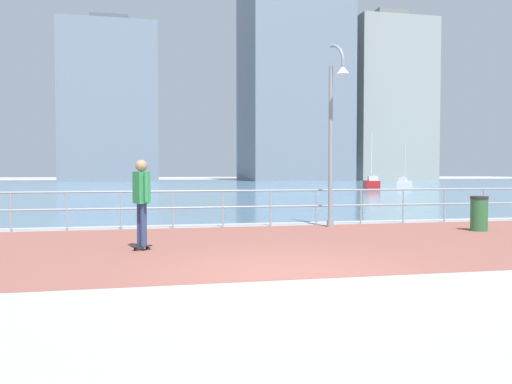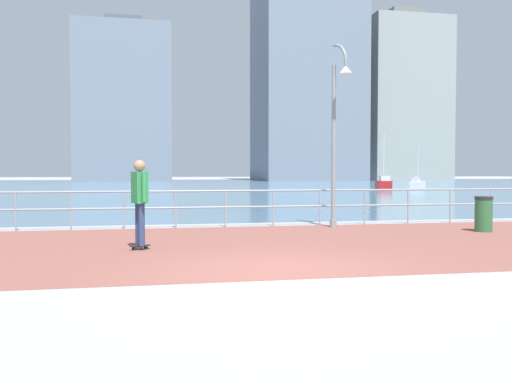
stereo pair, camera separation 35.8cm
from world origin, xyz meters
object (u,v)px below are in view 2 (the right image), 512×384
object	(u,v)px
sailboat_white	(383,184)
trash_bin	(484,214)
sailboat_red	(417,184)
lamppost	(337,126)
skateboarder	(140,196)

from	to	relation	value
sailboat_white	trash_bin	bearing A→B (deg)	-109.85
sailboat_red	sailboat_white	xyz separation A→B (m)	(-5.30, -3.89, 0.08)
trash_bin	sailboat_red	xyz separation A→B (m)	(16.59, 35.16, -0.07)
trash_bin	sailboat_red	size ratio (longest dim) A/B	0.22
lamppost	sailboat_red	bearing A→B (deg)	59.11
lamppost	sailboat_white	bearing A→B (deg)	63.52
lamppost	skateboarder	bearing A→B (deg)	-148.48
sailboat_white	lamppost	bearing A→B (deg)	-116.48
skateboarder	sailboat_white	distance (m)	38.51
skateboarder	sailboat_white	world-z (taller)	sailboat_white
lamppost	skateboarder	xyz separation A→B (m)	(-5.30, -3.25, -1.76)
trash_bin	lamppost	bearing A→B (deg)	154.54
trash_bin	skateboarder	bearing A→B (deg)	-169.64
skateboarder	sailboat_white	xyz separation A→B (m)	(20.05, 32.87, -0.61)
skateboarder	trash_bin	bearing A→B (deg)	10.36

